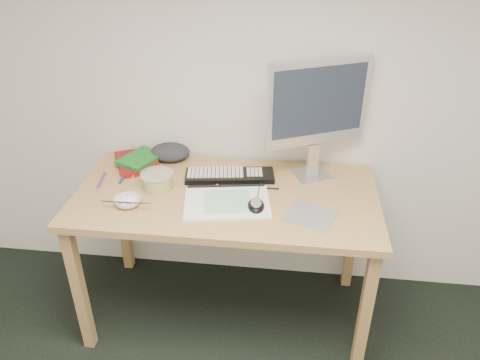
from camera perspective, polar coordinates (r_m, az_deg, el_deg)
The scene contains 19 objects.
room_shell at distance 0.55m, azimuth -17.89°, elevation -8.06°, with size 3.60×3.60×3.60m.
desk at distance 2.21m, azimuth -1.71°, elevation -3.46°, with size 1.40×0.70×0.75m.
mousepad at distance 2.03m, azimuth 8.64°, elevation -4.27°, with size 0.20×0.18×0.00m, color slate.
sketchpad at distance 2.09m, azimuth -1.60°, elevation -2.75°, with size 0.38×0.27×0.01m, color silver.
keyboard at distance 2.28m, azimuth -1.26°, elevation 0.53°, with size 0.43×0.14×0.03m, color black.
monitor at distance 2.19m, azimuth 9.41°, elevation 8.95°, with size 0.47×0.25×0.58m.
mouse at distance 2.04m, azimuth 1.97°, elevation -2.82°, with size 0.07×0.12×0.04m, color black.
rice_bowl at distance 2.13m, azimuth -13.51°, elevation -2.60°, with size 0.12×0.12×0.04m, color silver.
chopsticks at distance 2.09m, azimuth -13.74°, elevation -2.67°, with size 0.02×0.02×0.22m, color silver.
fruit_tub at distance 2.23m, azimuth -10.05°, elevation -0.06°, with size 0.16×0.16×0.08m, color #E4C350.
book_red at distance 2.46m, azimuth -12.40°, elevation 2.16°, with size 0.20×0.26×0.03m, color maroon.
book_green at distance 2.45m, azimuth -12.05°, elevation 2.59°, with size 0.16×0.21×0.02m, color #1A6B20.
cloth_lump at distance 2.48m, azimuth -8.52°, elevation 3.37°, with size 0.17×0.14×0.07m, color #23272B.
pencil_pink at distance 2.17m, azimuth -2.54°, elevation -1.48°, with size 0.01×0.01×0.19m, color #D56A98.
pencil_tan at distance 2.19m, azimuth -1.26°, elevation -1.19°, with size 0.01×0.01×0.17m, color tan.
pencil_black at distance 2.20m, azimuth 2.31°, elevation -0.96°, with size 0.01×0.01×0.19m, color black.
marker_blue at distance 2.36m, azimuth -13.95°, elevation 0.51°, with size 0.01×0.01×0.14m, color #1C2A9A.
marker_orange at distance 2.39m, azimuth -12.68°, elevation 1.08°, with size 0.01×0.01×0.14m, color #C28016.
marker_purple at distance 2.36m, azimuth -16.55°, elevation 0.04°, with size 0.01×0.01×0.14m, color #772791.
Camera 1 is at (0.22, -0.39, 1.89)m, focal length 35.00 mm.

